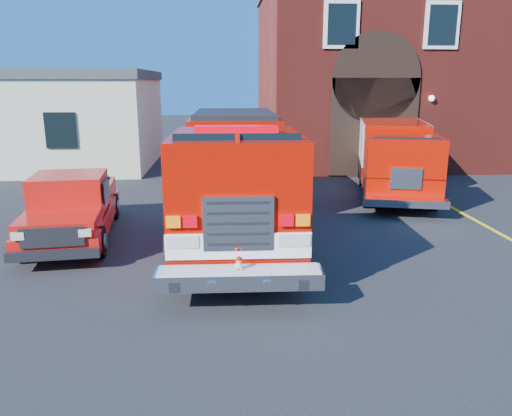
{
  "coord_description": "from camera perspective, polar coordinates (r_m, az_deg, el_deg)",
  "views": [
    {
      "loc": [
        -0.67,
        -11.19,
        3.83
      ],
      "look_at": [
        0.0,
        -1.2,
        1.3
      ],
      "focal_mm": 35.0,
      "sensor_mm": 36.0,
      "label": 1
    }
  ],
  "objects": [
    {
      "name": "parking_stripe_mid",
      "position": [
        17.23,
        20.87,
        0.41
      ],
      "size": [
        0.12,
        3.0,
        0.01
      ],
      "primitive_type": "cube",
      "color": "#DBBA0B",
      "rests_on": "ground"
    },
    {
      "name": "secondary_truck",
      "position": [
        18.44,
        15.5,
        5.86
      ],
      "size": [
        3.96,
        7.8,
        2.43
      ],
      "color": "black",
      "rests_on": "ground"
    },
    {
      "name": "fire_station",
      "position": [
        26.97,
        17.72,
        14.44
      ],
      "size": [
        15.2,
        10.2,
        8.45
      ],
      "color": "maroon",
      "rests_on": "ground"
    },
    {
      "name": "fire_engine",
      "position": [
        13.03,
        -2.36,
        4.12
      ],
      "size": [
        2.88,
        9.79,
        3.0
      ],
      "color": "black",
      "rests_on": "ground"
    },
    {
      "name": "side_building",
      "position": [
        25.63,
        -23.14,
        9.43
      ],
      "size": [
        10.2,
        8.2,
        4.35
      ],
      "color": "beige",
      "rests_on": "ground"
    },
    {
      "name": "ground",
      "position": [
        11.84,
        -0.39,
        -4.68
      ],
      "size": [
        100.0,
        100.0,
        0.0
      ],
      "primitive_type": "plane",
      "color": "black",
      "rests_on": "ground"
    },
    {
      "name": "pickup_truck",
      "position": [
        13.3,
        -20.19,
        0.09
      ],
      "size": [
        2.38,
        5.27,
        1.67
      ],
      "color": "black",
      "rests_on": "ground"
    },
    {
      "name": "parking_stripe_near",
      "position": [
        14.65,
        25.66,
        -2.39
      ],
      "size": [
        0.12,
        3.0,
        0.01
      ],
      "primitive_type": "cube",
      "color": "#DBBA0B",
      "rests_on": "ground"
    },
    {
      "name": "parking_stripe_far",
      "position": [
        19.92,
        17.34,
        2.46
      ],
      "size": [
        0.12,
        3.0,
        0.01
      ],
      "primitive_type": "cube",
      "color": "#DBBA0B",
      "rests_on": "ground"
    }
  ]
}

